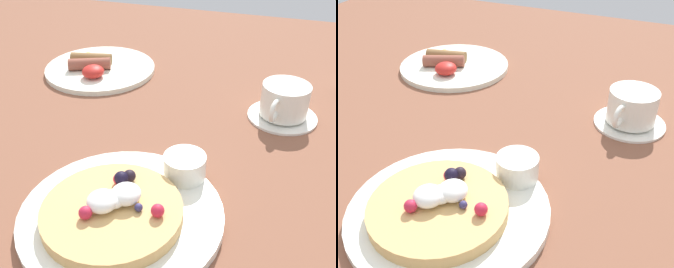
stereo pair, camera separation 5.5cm
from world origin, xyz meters
The scene contains 8 objects.
ground_plane centered at (0.00, 0.00, -1.50)cm, with size 152.54×148.62×3.00cm, color brown.
pancake_plate centered at (5.04, -16.29, 0.68)cm, with size 25.96×25.96×1.37cm, color white.
pancake_with_berries centered at (4.53, -17.52, 2.58)cm, with size 17.49×17.49×4.04cm.
syrup_ramekin centered at (10.72, -7.09, 3.11)cm, with size 5.93×5.93×3.40cm.
breakfast_plate centered at (-16.97, 24.00, 0.53)cm, with size 23.60×23.60×1.06cm, color white.
fried_breakfast centered at (-18.37, 22.55, 2.19)cm, with size 10.28×12.61×2.70cm.
coffee_saucer centered at (22.46, 15.69, 0.42)cm, with size 12.18×12.18×0.84cm, color white.
coffee_cup centered at (22.42, 15.55, 3.75)cm, with size 8.28×11.11×5.61cm.
Camera 1 is at (22.25, -51.18, 38.18)cm, focal length 44.43 mm.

